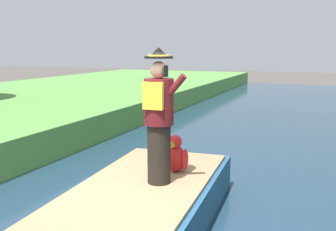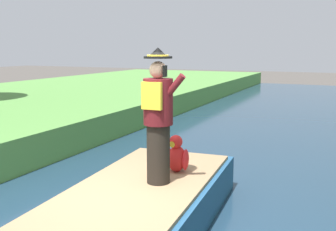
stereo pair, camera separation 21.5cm
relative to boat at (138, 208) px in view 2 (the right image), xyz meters
The scene contains 3 objects.
boat is the anchor object (origin of this frame).
person_pirate 1.27m from the boat, 54.58° to the left, with size 0.61×0.42×1.85m.
parrot_plush 1.01m from the boat, 75.03° to the left, with size 0.36×0.35×0.57m.
Camera 2 is at (2.50, -4.17, 2.56)m, focal length 42.74 mm.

